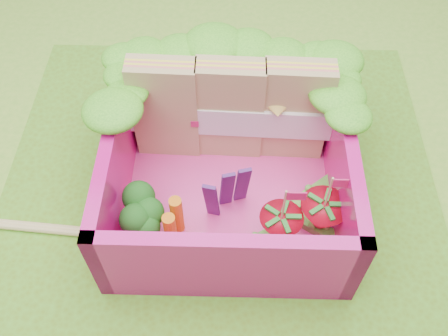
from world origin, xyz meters
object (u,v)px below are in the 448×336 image
chopsticks (20,226)px  strawberry_left (280,228)px  broccoli (142,215)px  strawberry_right (321,217)px  sandwich_stack (231,111)px  bento_box (229,165)px

chopsticks → strawberry_left: bearing=-2.6°
broccoli → strawberry_right: 0.95m
sandwich_stack → bento_box: bearing=-90.8°
sandwich_stack → broccoli: 0.78m
broccoli → chopsticks: bearing=177.4°
bento_box → chopsticks: size_ratio=0.55×
bento_box → broccoli: bento_box is taller
strawberry_left → chopsticks: strawberry_left is taller
bento_box → broccoli: bearing=-146.4°
bento_box → strawberry_left: 0.44m
sandwich_stack → strawberry_right: bearing=-49.6°
strawberry_right → bento_box: bearing=152.1°
strawberry_right → chopsticks: strawberry_right is taller
chopsticks → bento_box: bearing=12.7°
strawberry_left → strawberry_right: (0.22, 0.07, 0.01)m
broccoli → strawberry_left: 0.73m
bento_box → strawberry_right: 0.57m
broccoli → strawberry_left: (0.73, -0.03, -0.05)m
sandwich_stack → strawberry_left: size_ratio=2.59×
strawberry_left → chopsticks: (-1.45, 0.07, -0.15)m
bento_box → broccoli: (-0.45, -0.30, -0.05)m
broccoli → bento_box: bearing=33.6°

